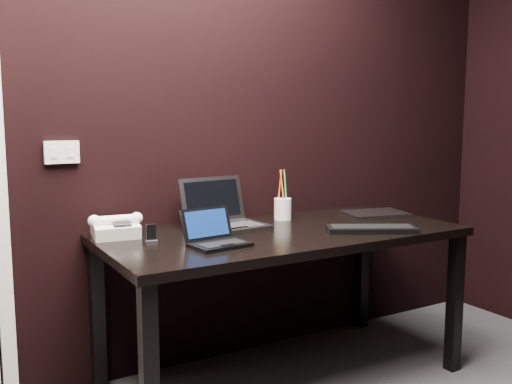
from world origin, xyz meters
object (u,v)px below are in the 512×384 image
desk (283,247)px  desk_phone (116,228)px  silver_laptop (224,219)px  ext_keyboard (372,229)px  closed_laptop (375,214)px  netbook (216,238)px  pen_cup (283,208)px  mobile_phone (151,237)px

desk → desk_phone: 0.78m
silver_laptop → ext_keyboard: bearing=-35.8°
silver_laptop → closed_laptop: silver_laptop is taller
netbook → closed_laptop: (1.06, 0.20, -0.02)m
ext_keyboard → closed_laptop: (0.30, 0.31, -0.00)m
netbook → pen_cup: size_ratio=0.97×
ext_keyboard → pen_cup: (-0.19, 0.47, 0.05)m
desk → pen_cup: size_ratio=6.45×
netbook → desk_phone: netbook is taller
closed_laptop → mobile_phone: 1.28m
closed_laptop → mobile_phone: size_ratio=4.32×
silver_laptop → desk_phone: 0.51m
desk → mobile_phone: bearing=176.0°
netbook → mobile_phone: bearing=143.3°
silver_laptop → desk: bearing=-39.2°
closed_laptop → desk_phone: (-1.38, 0.17, 0.03)m
netbook → ext_keyboard: size_ratio=0.59×
ext_keyboard → closed_laptop: ext_keyboard is taller
desk → netbook: 0.45m
silver_laptop → pen_cup: 0.38m
mobile_phone → ext_keyboard: bearing=-15.6°
desk → netbook: (-0.41, -0.12, 0.11)m
desk_phone → silver_laptop: bearing=-7.8°
desk → closed_laptop: (0.65, 0.08, 0.09)m
ext_keyboard → closed_laptop: 0.43m
silver_laptop → ext_keyboard: 0.70m
ext_keyboard → desk_phone: size_ratio=1.76×
desk → desk_phone: desk_phone is taller
pen_cup → silver_laptop: bearing=-170.5°
desk_phone → mobile_phone: desk_phone is taller
mobile_phone → desk_phone: bearing=114.3°
pen_cup → closed_laptop: bearing=-18.1°
desk → silver_laptop: 0.31m
closed_laptop → mobile_phone: (-1.28, -0.04, 0.02)m
silver_laptop → closed_laptop: size_ratio=1.02×
silver_laptop → mobile_phone: bearing=-162.1°
netbook → silver_laptop: silver_laptop is taller
desk → silver_laptop: bearing=140.8°
desk_phone → ext_keyboard: bearing=-24.0°
pen_cup → desk_phone: bearing=179.5°
silver_laptop → netbook: bearing=-122.8°
desk → silver_laptop: silver_laptop is taller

